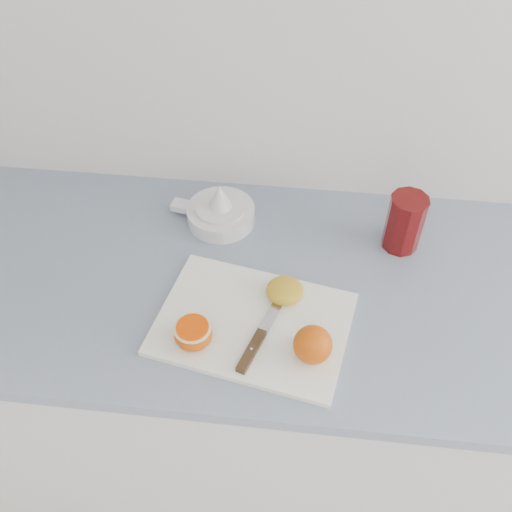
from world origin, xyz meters
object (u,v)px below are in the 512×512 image
object	(u,v)px
half_orange	(193,334)
counter	(294,390)
citrus_juicer	(220,211)
cutting_board	(253,324)
red_tumbler	(404,224)

from	to	relation	value
half_orange	counter	bearing A→B (deg)	42.06
counter	citrus_juicer	bearing A→B (deg)	140.90
half_orange	citrus_juicer	xyz separation A→B (m)	(-0.00, 0.34, -0.01)
counter	half_orange	size ratio (longest dim) A/B	34.42
cutting_board	half_orange	distance (m)	0.12
counter	cutting_board	distance (m)	0.48
counter	citrus_juicer	distance (m)	0.54
half_orange	red_tumbler	bearing A→B (deg)	37.85
counter	red_tumbler	distance (m)	0.56
counter	red_tumbler	xyz separation A→B (m)	(0.20, 0.13, 0.51)
counter	red_tumbler	world-z (taller)	red_tumbler
counter	citrus_juicer	xyz separation A→B (m)	(-0.20, 0.16, 0.47)
cutting_board	half_orange	world-z (taller)	half_orange
cutting_board	half_orange	xyz separation A→B (m)	(-0.11, -0.06, 0.03)
half_orange	cutting_board	bearing A→B (deg)	28.11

